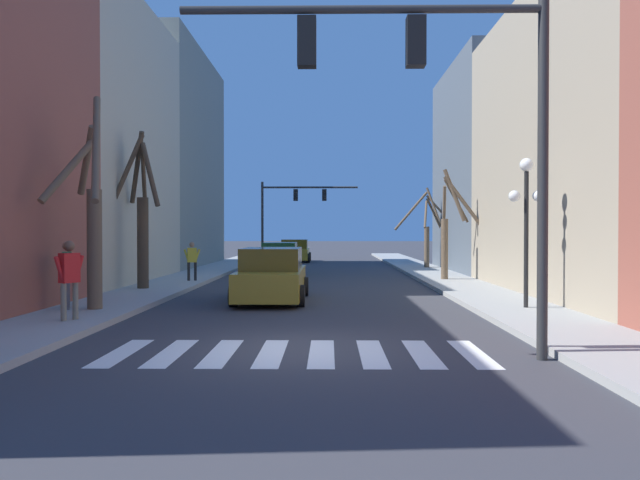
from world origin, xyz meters
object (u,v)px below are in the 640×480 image
Objects in this scene: car_parked_right_near at (280,259)px; car_driving_toward_lane at (272,276)px; pedestrian_on_left_sidewalk at (192,258)px; street_tree_right_far at (427,229)px; traffic_signal_far at (291,203)px; pedestrian_near_right_corner at (67,269)px; street_lamp_right_corner at (526,201)px; street_tree_left_mid at (91,216)px; traffic_signal_near at (440,90)px; street_tree_left_near at (141,217)px; car_parked_left_mid at (295,251)px; street_tree_left_far at (450,227)px; pedestrian_waiting_at_curb at (69,273)px.

car_parked_right_near is 0.91× the size of car_driving_toward_lane.
street_tree_right_far is at bearing 21.22° from pedestrian_on_left_sidewalk.
car_driving_toward_lane is (0.92, -25.28, -3.39)m from traffic_signal_far.
pedestrian_near_right_corner is at bearing -15.75° from car_parked_right_near.
street_lamp_right_corner is 2.51× the size of pedestrian_on_left_sidewalk.
pedestrian_on_left_sidewalk is 0.28× the size of street_tree_left_mid.
pedestrian_on_left_sidewalk is (-7.50, 14.87, -3.49)m from traffic_signal_near.
traffic_signal_far reaches higher than street_tree_right_far.
street_tree_right_far is at bearing 46.45° from street_tree_left_near.
car_driving_toward_lane is at bearing 1.45° from car_parked_left_mid.
street_lamp_right_corner is at bearing -74.11° from traffic_signal_far.
street_lamp_right_corner reaches higher than car_parked_right_near.
car_parked_right_near is 10.51m from street_tree_left_near.
street_tree_left_far is 15.40m from street_tree_left_mid.
street_tree_left_mid is at bearing -121.58° from street_tree_right_far.
pedestrian_near_right_corner is at bearing -57.19° from car_driving_toward_lane.
traffic_signal_far is at bearing 83.16° from street_tree_left_mid.
traffic_signal_near is at bearing -82.34° from traffic_signal_far.
street_tree_right_far reaches higher than pedestrian_on_left_sidewalk.
street_tree_left_near is at bearing -24.00° from car_parked_right_near.
traffic_signal_far is 1.42× the size of car_driving_toward_lane.
street_tree_left_near is at bearing 95.12° from street_tree_left_mid.
pedestrian_on_left_sidewalk is 0.34× the size of street_tree_left_far.
traffic_signal_far is 1.57× the size of car_parked_right_near.
street_tree_right_far is (7.91, -9.00, 1.54)m from car_parked_left_mid.
pedestrian_on_left_sidewalk reaches higher than car_driving_toward_lane.
street_tree_left_near is at bearing -11.11° from car_parked_left_mid.
traffic_signal_near is 4.00× the size of pedestrian_on_left_sidewalk.
street_tree_left_near is (-1.07, -3.35, 1.58)m from pedestrian_on_left_sidewalk.
street_lamp_right_corner is at bearing 60.82° from traffic_signal_near.
car_driving_toward_lane is 2.69× the size of pedestrian_waiting_at_curb.
pedestrian_waiting_at_curb is 11.35m from pedestrian_on_left_sidewalk.
traffic_signal_near is at bearing -101.59° from street_tree_left_far.
street_tree_left_near is at bearing -126.86° from pedestrian_on_left_sidewalk.
car_parked_left_mid is 12.09m from street_tree_right_far.
pedestrian_near_right_corner is at bearing -9.06° from car_parked_left_mid.
car_driving_toward_lane reaches higher than car_parked_right_near.
traffic_signal_near is 1.59× the size of street_lamp_right_corner.
pedestrian_near_right_corner reaches higher than pedestrian_on_left_sidewalk.
traffic_signal_far is 13.56m from car_parked_right_near.
pedestrian_waiting_at_curb reaches higher than car_parked_right_near.
traffic_signal_near is at bearing 22.57° from car_driving_toward_lane.
car_driving_toward_lane is at bearing 38.01° from street_tree_left_mid.
street_lamp_right_corner is at bearing 68.82° from car_driving_toward_lane.
street_tree_left_far reaches higher than pedestrian_waiting_at_curb.
street_lamp_right_corner is at bearing -108.01° from pedestrian_near_right_corner.
car_parked_left_mid is 2.38× the size of pedestrian_near_right_corner.
traffic_signal_far is 28.99m from pedestrian_near_right_corner.
street_lamp_right_corner is at bearing -90.76° from street_tree_right_far.
street_tree_left_far is (10.76, 1.01, 1.27)m from pedestrian_on_left_sidewalk.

